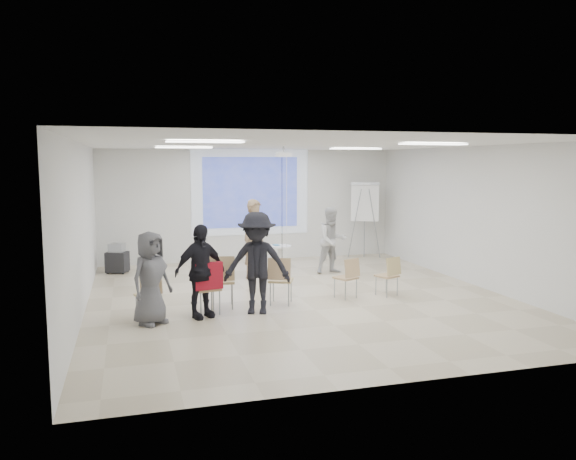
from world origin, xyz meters
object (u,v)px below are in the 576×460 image
object	(u,v)px
chair_left_mid	(208,285)
chair_far_left	(149,292)
chair_right_far	(389,273)
av_cart	(117,259)
player_right	(332,237)
flipchart_easel	(365,203)
player_left	(255,234)
pedestal_table	(280,257)
chair_left_inner	(222,277)
chair_center	(280,277)
chair_right_inner	(348,275)
audience_mid	(257,256)
laptop	(221,279)
audience_left	(200,264)
audience_outer	(151,273)

from	to	relation	value
chair_left_mid	chair_far_left	bearing A→B (deg)	170.40
chair_right_far	av_cart	size ratio (longest dim) A/B	1.10
player_right	chair_left_mid	bearing A→B (deg)	-146.07
chair_left_mid	flipchart_easel	xyz separation A→B (m)	(5.00, 4.72, 1.01)
player_left	flipchart_easel	size ratio (longest dim) A/B	0.98
chair_left_mid	flipchart_easel	bearing A→B (deg)	33.07
pedestal_table	flipchart_easel	xyz separation A→B (m)	(2.82, 1.41, 1.17)
chair_far_left	player_left	bearing A→B (deg)	31.30
player_right	chair_far_left	bearing A→B (deg)	-153.14
chair_left_inner	chair_center	distance (m)	1.09
chair_left_mid	av_cart	distance (m)	4.66
chair_right_inner	audience_mid	distance (m)	2.09
player_right	chair_right_inner	bearing A→B (deg)	-110.39
chair_right_far	laptop	size ratio (longest dim) A/B	2.20
av_cart	pedestal_table	bearing A→B (deg)	5.88
flipchart_easel	chair_center	bearing A→B (deg)	-105.88
pedestal_table	audience_mid	xyz separation A→B (m)	(-1.34, -3.43, 0.64)
chair_right_inner	player_right	bearing A→B (deg)	53.84
player_right	audience_left	distance (m)	4.68
pedestal_table	audience_left	world-z (taller)	audience_left
player_right	flipchart_easel	size ratio (longest dim) A/B	0.84
player_right	audience_mid	size ratio (longest dim) A/B	0.86
chair_left_inner	chair_center	bearing A→B (deg)	5.94
laptop	av_cart	size ratio (longest dim) A/B	0.50
player_left	av_cart	bearing A→B (deg)	135.39
audience_left	flipchart_easel	world-z (taller)	flipchart_easel
av_cart	chair_left_inner	bearing A→B (deg)	-43.28
player_right	chair_right_far	size ratio (longest dim) A/B	2.21
player_left	audience_mid	world-z (taller)	player_left
chair_left_mid	chair_right_far	world-z (taller)	chair_left_mid
player_right	chair_left_inner	world-z (taller)	player_right
chair_center	chair_right_inner	bearing A→B (deg)	28.74
chair_right_inner	audience_left	xyz separation A→B (m)	(-2.94, -0.57, 0.45)
chair_left_inner	chair_right_inner	bearing A→B (deg)	9.72
chair_center	flipchart_easel	distance (m)	5.79
laptop	av_cart	world-z (taller)	av_cart
player_right	flipchart_easel	world-z (taller)	flipchart_easel
chair_center	audience_outer	world-z (taller)	audience_outer
laptop	audience_mid	xyz separation A→B (m)	(0.54, -0.58, 0.49)
chair_right_far	audience_left	xyz separation A→B (m)	(-3.81, -0.54, 0.46)
player_left	chair_left_inner	xyz separation A→B (m)	(-1.19, -2.52, -0.45)
av_cart	chair_center	bearing A→B (deg)	-32.16
chair_left_mid	chair_left_inner	bearing A→B (deg)	40.29
chair_far_left	av_cart	distance (m)	4.42
chair_far_left	chair_center	world-z (taller)	chair_center
audience_left	chair_center	bearing A→B (deg)	-6.73
pedestal_table	chair_left_inner	world-z (taller)	chair_left_inner
audience_left	audience_outer	size ratio (longest dim) A/B	1.07
audience_left	audience_mid	distance (m)	1.00
chair_left_inner	player_right	bearing A→B (deg)	47.73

